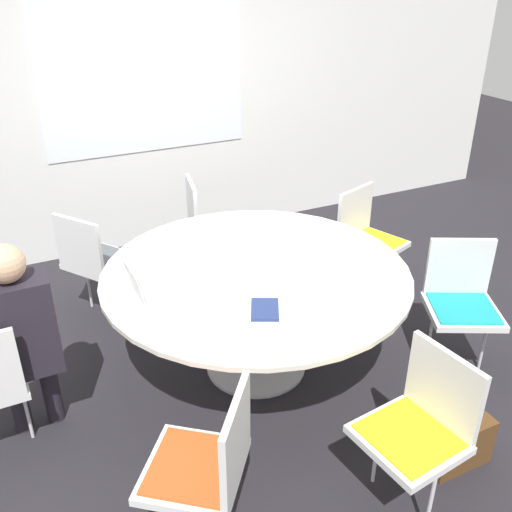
# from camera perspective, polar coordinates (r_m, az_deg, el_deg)

# --- Properties ---
(ground_plane) EXTENTS (16.00, 16.00, 0.00)m
(ground_plane) POSITION_cam_1_polar(r_m,az_deg,el_deg) (3.93, -0.00, -10.92)
(ground_plane) COLOR black
(wall_back) EXTENTS (8.00, 0.07, 2.70)m
(wall_back) POSITION_cam_1_polar(r_m,az_deg,el_deg) (5.28, -10.99, 15.14)
(wall_back) COLOR silver
(wall_back) RESTS_ON ground_plane
(conference_table) EXTENTS (1.91, 1.91, 0.74)m
(conference_table) POSITION_cam_1_polar(r_m,az_deg,el_deg) (3.57, -0.00, -2.87)
(conference_table) COLOR #B7B7BC
(conference_table) RESTS_ON ground_plane
(chair_1) EXTENTS (0.60, 0.61, 0.87)m
(chair_1) POSITION_cam_1_polar(r_m,az_deg,el_deg) (2.62, -4.85, -19.71)
(chair_1) COLOR silver
(chair_1) RESTS_ON ground_plane
(chair_2) EXTENTS (0.47, 0.49, 0.87)m
(chair_2) POSITION_cam_1_polar(r_m,az_deg,el_deg) (2.88, 16.13, -15.66)
(chair_2) COLOR silver
(chair_2) RESTS_ON ground_plane
(chair_3) EXTENTS (0.58, 0.57, 0.87)m
(chair_3) POSITION_cam_1_polar(r_m,az_deg,el_deg) (3.90, 19.85, -3.79)
(chair_3) COLOR silver
(chair_3) RESTS_ON ground_plane
(chair_4) EXTENTS (0.56, 0.54, 0.87)m
(chair_4) POSITION_cam_1_polar(r_m,az_deg,el_deg) (4.58, 11.01, 2.22)
(chair_4) COLOR silver
(chair_4) RESTS_ON ground_plane
(chair_5) EXTENTS (0.50, 0.51, 0.87)m
(chair_5) POSITION_cam_1_polar(r_m,az_deg,el_deg) (4.76, -4.82, 3.64)
(chair_5) COLOR silver
(chair_5) RESTS_ON ground_plane
(chair_6) EXTENTS (0.59, 0.60, 0.87)m
(chair_6) POSITION_cam_1_polar(r_m,az_deg,el_deg) (4.31, -15.87, -0.05)
(chair_6) COLOR silver
(chair_6) RESTS_ON ground_plane
(person_0) EXTENTS (0.36, 0.26, 1.22)m
(person_0) POSITION_cam_1_polar(r_m,az_deg,el_deg) (3.26, -22.53, -6.88)
(person_0) COLOR #231E28
(person_0) RESTS_ON ground_plane
(laptop) EXTENTS (0.23, 0.29, 0.21)m
(laptop) POSITION_cam_1_polar(r_m,az_deg,el_deg) (3.27, -11.07, -3.24)
(laptop) COLOR silver
(laptop) RESTS_ON conference_table
(spiral_notebook) EXTENTS (0.23, 0.25, 0.02)m
(spiral_notebook) POSITION_cam_1_polar(r_m,az_deg,el_deg) (3.12, 0.89, -5.37)
(spiral_notebook) COLOR navy
(spiral_notebook) RESTS_ON conference_table
(handbag) EXTENTS (0.36, 0.16, 0.28)m
(handbag) POSITION_cam_1_polar(r_m,az_deg,el_deg) (3.39, 19.62, -17.25)
(handbag) COLOR #513319
(handbag) RESTS_ON ground_plane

